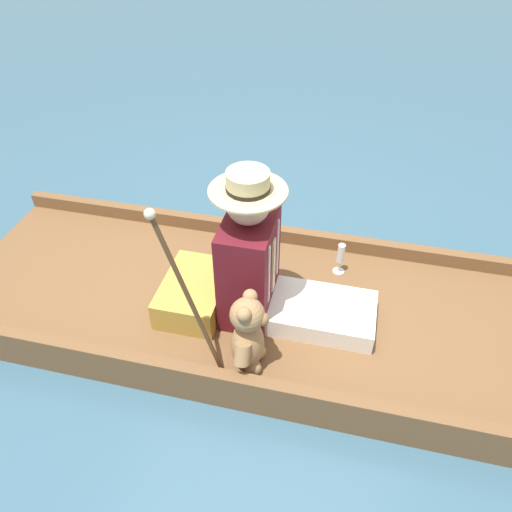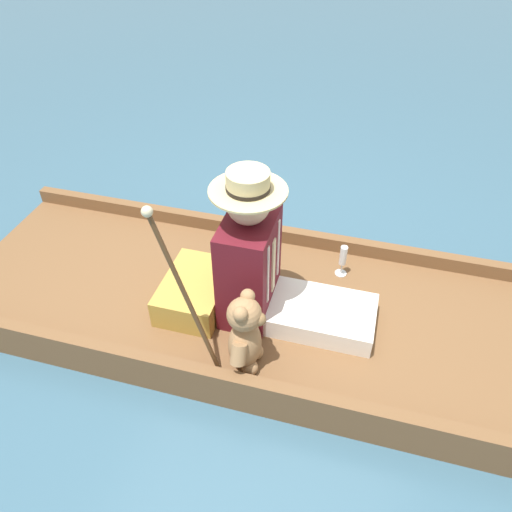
{
  "view_description": "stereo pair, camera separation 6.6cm",
  "coord_description": "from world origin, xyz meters",
  "px_view_note": "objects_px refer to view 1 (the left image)",
  "views": [
    {
      "loc": [
        1.79,
        0.41,
        2.0
      ],
      "look_at": [
        0.06,
        0.0,
        0.49
      ],
      "focal_mm": 35.0,
      "sensor_mm": 36.0,
      "label": 1
    },
    {
      "loc": [
        1.77,
        0.48,
        2.0
      ],
      "look_at": [
        0.06,
        0.0,
        0.49
      ],
      "focal_mm": 35.0,
      "sensor_mm": 36.0,
      "label": 2
    }
  ],
  "objects_px": {
    "teddy_bear": "(248,335)",
    "walking_cane": "(184,287)",
    "seated_person": "(267,269)",
    "wine_glass": "(341,256)"
  },
  "relations": [
    {
      "from": "walking_cane",
      "to": "teddy_bear",
      "type": "bearing_deg",
      "value": 107.97
    },
    {
      "from": "teddy_bear",
      "to": "walking_cane",
      "type": "bearing_deg",
      "value": -72.03
    },
    {
      "from": "teddy_bear",
      "to": "walking_cane",
      "type": "distance_m",
      "value": 0.4
    },
    {
      "from": "wine_glass",
      "to": "walking_cane",
      "type": "xyz_separation_m",
      "value": [
        0.8,
        -0.58,
        0.39
      ]
    },
    {
      "from": "seated_person",
      "to": "teddy_bear",
      "type": "distance_m",
      "value": 0.35
    },
    {
      "from": "teddy_bear",
      "to": "wine_glass",
      "type": "distance_m",
      "value": 0.8
    },
    {
      "from": "teddy_bear",
      "to": "wine_glass",
      "type": "relative_size",
      "value": 2.18
    },
    {
      "from": "teddy_bear",
      "to": "wine_glass",
      "type": "height_order",
      "value": "teddy_bear"
    },
    {
      "from": "seated_person",
      "to": "wine_glass",
      "type": "height_order",
      "value": "seated_person"
    },
    {
      "from": "seated_person",
      "to": "wine_glass",
      "type": "xyz_separation_m",
      "value": [
        -0.39,
        0.33,
        -0.17
      ]
    }
  ]
}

